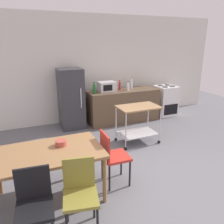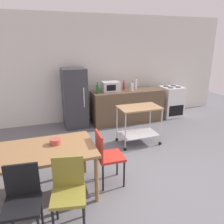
{
  "view_description": "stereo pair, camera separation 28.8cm",
  "coord_description": "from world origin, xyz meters",
  "px_view_note": "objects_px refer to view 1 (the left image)",
  "views": [
    {
      "loc": [
        -1.73,
        -2.79,
        2.2
      ],
      "look_at": [
        -0.04,
        1.2,
        0.8
      ],
      "focal_mm": 35.33,
      "sensor_mm": 36.0,
      "label": 1
    },
    {
      "loc": [
        -1.46,
        -2.89,
        2.2
      ],
      "look_at": [
        -0.04,
        1.2,
        0.8
      ],
      "focal_mm": 35.33,
      "sensor_mm": 36.0,
      "label": 2
    }
  ],
  "objects_px": {
    "kitchen_cart": "(138,118)",
    "bottle_soy_sauce": "(128,87)",
    "bottle_vinegar": "(120,86)",
    "chair_olive": "(80,191)",
    "bottle_sparkling_water": "(132,84)",
    "bottle_olive_oil": "(94,89)",
    "refrigerator": "(71,99)",
    "dining_table": "(48,157)",
    "stove_oven": "(165,100)",
    "fruit_bowl": "(61,143)",
    "chair_black": "(34,203)",
    "chair_red": "(112,155)",
    "microwave": "(107,87)"
  },
  "relations": [
    {
      "from": "kitchen_cart",
      "to": "bottle_soy_sauce",
      "type": "distance_m",
      "value": 1.46
    },
    {
      "from": "kitchen_cart",
      "to": "bottle_vinegar",
      "type": "bearing_deg",
      "value": 80.98
    },
    {
      "from": "chair_olive",
      "to": "bottle_sparkling_water",
      "type": "relative_size",
      "value": 2.76
    },
    {
      "from": "bottle_olive_oil",
      "to": "bottle_sparkling_water",
      "type": "distance_m",
      "value": 1.17
    },
    {
      "from": "refrigerator",
      "to": "bottle_soy_sauce",
      "type": "bearing_deg",
      "value": -6.12
    },
    {
      "from": "dining_table",
      "to": "bottle_sparkling_water",
      "type": "xyz_separation_m",
      "value": [
        2.68,
        2.63,
        0.36
      ]
    },
    {
      "from": "chair_olive",
      "to": "stove_oven",
      "type": "bearing_deg",
      "value": 53.77
    },
    {
      "from": "dining_table",
      "to": "fruit_bowl",
      "type": "xyz_separation_m",
      "value": [
        0.21,
        0.11,
        0.12
      ]
    },
    {
      "from": "chair_black",
      "to": "refrigerator",
      "type": "xyz_separation_m",
      "value": [
        1.18,
        3.33,
        0.26
      ]
    },
    {
      "from": "chair_red",
      "to": "kitchen_cart",
      "type": "relative_size",
      "value": 0.98
    },
    {
      "from": "chair_olive",
      "to": "microwave",
      "type": "relative_size",
      "value": 1.93
    },
    {
      "from": "chair_olive",
      "to": "kitchen_cart",
      "type": "distance_m",
      "value": 2.58
    },
    {
      "from": "chair_olive",
      "to": "fruit_bowl",
      "type": "height_order",
      "value": "chair_olive"
    },
    {
      "from": "microwave",
      "to": "chair_black",
      "type": "bearing_deg",
      "value": -123.31
    },
    {
      "from": "kitchen_cart",
      "to": "microwave",
      "type": "bearing_deg",
      "value": 96.3
    },
    {
      "from": "refrigerator",
      "to": "chair_red",
      "type": "bearing_deg",
      "value": -89.75
    },
    {
      "from": "bottle_vinegar",
      "to": "chair_black",
      "type": "bearing_deg",
      "value": -127.56
    },
    {
      "from": "bottle_olive_oil",
      "to": "chair_olive",
      "type": "bearing_deg",
      "value": -111.6
    },
    {
      "from": "refrigerator",
      "to": "kitchen_cart",
      "type": "xyz_separation_m",
      "value": [
        1.14,
        -1.5,
        -0.2
      ]
    },
    {
      "from": "stove_oven",
      "to": "chair_red",
      "type": "bearing_deg",
      "value": -138.03
    },
    {
      "from": "stove_oven",
      "to": "fruit_bowl",
      "type": "xyz_separation_m",
      "value": [
        -3.63,
        -2.45,
        0.34
      ]
    },
    {
      "from": "chair_red",
      "to": "stove_oven",
      "type": "distance_m",
      "value": 3.89
    },
    {
      "from": "chair_black",
      "to": "stove_oven",
      "type": "bearing_deg",
      "value": 44.29
    },
    {
      "from": "microwave",
      "to": "bottle_vinegar",
      "type": "bearing_deg",
      "value": 5.56
    },
    {
      "from": "microwave",
      "to": "bottle_sparkling_water",
      "type": "distance_m",
      "value": 0.77
    },
    {
      "from": "bottle_vinegar",
      "to": "chair_olive",
      "type": "bearing_deg",
      "value": -121.58
    },
    {
      "from": "stove_oven",
      "to": "bottle_olive_oil",
      "type": "xyz_separation_m",
      "value": [
        -2.32,
        -0.09,
        0.57
      ]
    },
    {
      "from": "chair_red",
      "to": "bottle_vinegar",
      "type": "height_order",
      "value": "bottle_vinegar"
    },
    {
      "from": "kitchen_cart",
      "to": "microwave",
      "type": "xyz_separation_m",
      "value": [
        -0.16,
        1.45,
        0.46
      ]
    },
    {
      "from": "chair_red",
      "to": "chair_olive",
      "type": "bearing_deg",
      "value": 135.62
    },
    {
      "from": "chair_red",
      "to": "bottle_sparkling_water",
      "type": "height_order",
      "value": "bottle_sparkling_water"
    },
    {
      "from": "chair_red",
      "to": "refrigerator",
      "type": "relative_size",
      "value": 0.57
    },
    {
      "from": "chair_olive",
      "to": "microwave",
      "type": "bearing_deg",
      "value": 74.82
    },
    {
      "from": "bottle_sparkling_water",
      "to": "stove_oven",
      "type": "bearing_deg",
      "value": -3.36
    },
    {
      "from": "bottle_soy_sauce",
      "to": "dining_table",
      "type": "bearing_deg",
      "value": -135.2
    },
    {
      "from": "fruit_bowl",
      "to": "bottle_sparkling_water",
      "type": "bearing_deg",
      "value": 45.56
    },
    {
      "from": "dining_table",
      "to": "fruit_bowl",
      "type": "height_order",
      "value": "fruit_bowl"
    },
    {
      "from": "chair_olive",
      "to": "kitchen_cart",
      "type": "relative_size",
      "value": 0.98
    },
    {
      "from": "chair_olive",
      "to": "bottle_vinegar",
      "type": "height_order",
      "value": "bottle_vinegar"
    },
    {
      "from": "refrigerator",
      "to": "bottle_sparkling_water",
      "type": "relative_size",
      "value": 4.8
    },
    {
      "from": "stove_oven",
      "to": "bottle_sparkling_water",
      "type": "height_order",
      "value": "bottle_sparkling_water"
    },
    {
      "from": "chair_red",
      "to": "bottle_olive_oil",
      "type": "distance_m",
      "value": 2.62
    },
    {
      "from": "chair_olive",
      "to": "bottle_sparkling_water",
      "type": "xyz_separation_m",
      "value": [
        2.42,
        3.32,
        0.52
      ]
    },
    {
      "from": "bottle_vinegar",
      "to": "bottle_sparkling_water",
      "type": "height_order",
      "value": "bottle_sparkling_water"
    },
    {
      "from": "bottle_vinegar",
      "to": "fruit_bowl",
      "type": "bearing_deg",
      "value": -129.74
    },
    {
      "from": "chair_red",
      "to": "bottle_vinegar",
      "type": "distance_m",
      "value": 3.04
    },
    {
      "from": "refrigerator",
      "to": "bottle_sparkling_water",
      "type": "distance_m",
      "value": 1.76
    },
    {
      "from": "bottle_vinegar",
      "to": "stove_oven",
      "type": "bearing_deg",
      "value": -2.91
    },
    {
      "from": "kitchen_cart",
      "to": "microwave",
      "type": "distance_m",
      "value": 1.53
    },
    {
      "from": "refrigerator",
      "to": "kitchen_cart",
      "type": "relative_size",
      "value": 1.7
    }
  ]
}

